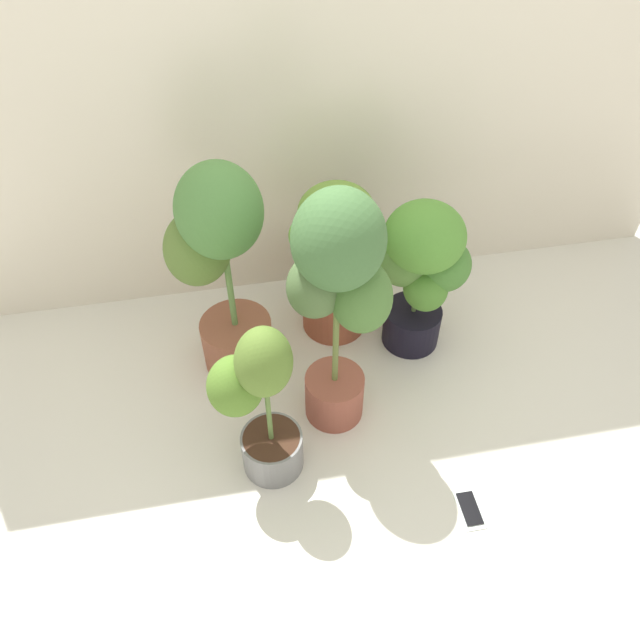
# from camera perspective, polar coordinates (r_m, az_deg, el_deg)

# --- Properties ---
(ground_plane) EXTENTS (8.00, 8.00, 0.00)m
(ground_plane) POSITION_cam_1_polar(r_m,az_deg,el_deg) (2.22, 2.98, -10.37)
(ground_plane) COLOR silver
(ground_plane) RESTS_ON ground
(mylar_back_wall) EXTENTS (3.20, 0.01, 2.00)m
(mylar_back_wall) POSITION_cam_1_polar(r_m,az_deg,el_deg) (2.25, -1.27, 23.61)
(mylar_back_wall) COLOR silver
(mylar_back_wall) RESTS_ON ground
(potted_plant_back_left) EXTENTS (0.41, 0.34, 0.87)m
(potted_plant_back_left) POSITION_cam_1_polar(r_m,az_deg,el_deg) (2.10, -9.28, 5.41)
(potted_plant_back_left) COLOR brown
(potted_plant_back_left) RESTS_ON ground
(potted_plant_back_right) EXTENTS (0.42, 0.38, 0.65)m
(potted_plant_back_right) POSITION_cam_1_polar(r_m,az_deg,el_deg) (2.26, 9.40, 4.94)
(potted_plant_back_right) COLOR black
(potted_plant_back_right) RESTS_ON ground
(potted_plant_front_left) EXTENTS (0.32, 0.25, 0.65)m
(potted_plant_front_left) POSITION_cam_1_polar(r_m,az_deg,el_deg) (1.88, -5.70, -7.64)
(potted_plant_front_left) COLOR slate
(potted_plant_front_left) RESTS_ON ground
(potted_plant_center) EXTENTS (0.38, 0.31, 0.94)m
(potted_plant_center) POSITION_cam_1_polar(r_m,az_deg,el_deg) (1.83, 1.75, 2.69)
(potted_plant_center) COLOR #9A4F3E
(potted_plant_center) RESTS_ON ground
(potted_plant_back_center) EXTENTS (0.39, 0.38, 0.66)m
(potted_plant_back_center) POSITION_cam_1_polar(r_m,az_deg,el_deg) (2.31, 1.53, 6.04)
(potted_plant_back_center) COLOR #984C34
(potted_plant_back_center) RESTS_ON ground
(cell_phone) EXTENTS (0.07, 0.15, 0.01)m
(cell_phone) POSITION_cam_1_polar(r_m,az_deg,el_deg) (2.12, 13.72, -16.67)
(cell_phone) COLOR white
(cell_phone) RESTS_ON ground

